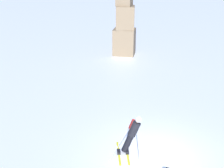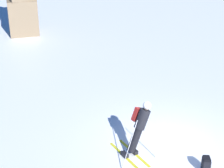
% 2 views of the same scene
% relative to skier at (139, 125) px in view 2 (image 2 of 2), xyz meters
% --- Properties ---
extents(ground_plane, '(300.00, 300.00, 0.00)m').
position_rel_skier_xyz_m(ground_plane, '(0.96, -0.12, -0.97)').
color(ground_plane, white).
extents(skier, '(1.28, 1.78, 1.78)m').
position_rel_skier_xyz_m(skier, '(0.00, 0.00, 0.00)').
color(skier, yellow).
rests_on(skier, ground).
extents(spare_backpack, '(0.30, 0.35, 0.50)m').
position_rel_skier_xyz_m(spare_backpack, '(1.55, -1.55, -0.72)').
color(spare_backpack, black).
rests_on(spare_backpack, ground).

